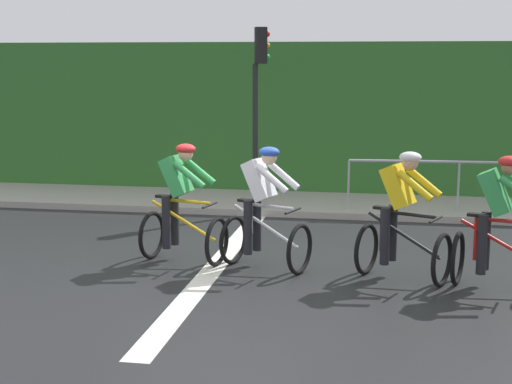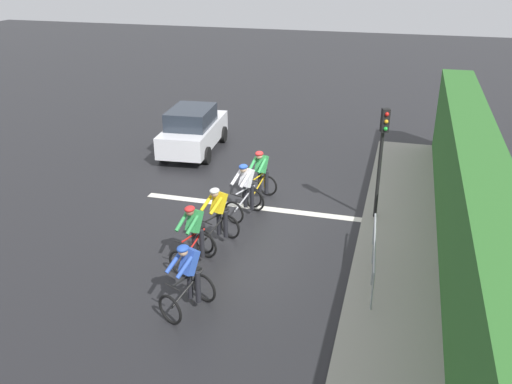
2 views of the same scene
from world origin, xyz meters
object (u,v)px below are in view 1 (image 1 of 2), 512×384
at_px(cyclist_trailing, 181,206).
at_px(traffic_light_near_crossing, 259,91).
at_px(cyclist_mid, 401,219).
at_px(cyclist_second, 499,226).
at_px(cyclist_fourth, 263,211).
at_px(pedestrian_railing_kerbside, 431,175).

distance_m(cyclist_trailing, traffic_light_near_crossing, 3.86).
bearing_deg(traffic_light_near_crossing, cyclist_mid, 32.68).
xyz_separation_m(cyclist_second, cyclist_fourth, (-0.44, -2.97, 0.00)).
bearing_deg(cyclist_mid, cyclist_fourth, -96.75).
xyz_separation_m(cyclist_fourth, pedestrian_railing_kerbside, (-3.83, 2.38, -0.03)).
bearing_deg(cyclist_second, cyclist_fourth, -98.34).
height_order(cyclist_mid, cyclist_fourth, same).
xyz_separation_m(cyclist_second, traffic_light_near_crossing, (-4.13, -3.66, 1.43)).
distance_m(cyclist_fourth, traffic_light_near_crossing, 4.02).
bearing_deg(cyclist_fourth, pedestrian_railing_kerbside, 148.15).
height_order(cyclist_fourth, cyclist_trailing, same).
bearing_deg(traffic_light_near_crossing, pedestrian_railing_kerbside, 92.61).
distance_m(cyclist_mid, pedestrian_railing_kerbside, 4.09).
bearing_deg(pedestrian_railing_kerbside, cyclist_trailing, -43.93).
distance_m(cyclist_mid, traffic_light_near_crossing, 4.86).
xyz_separation_m(cyclist_mid, cyclist_trailing, (-0.35, -2.99, 0.00)).
xyz_separation_m(cyclist_second, pedestrian_railing_kerbside, (-4.27, -0.59, -0.03)).
xyz_separation_m(cyclist_second, cyclist_mid, (-0.22, -1.16, 0.00)).
bearing_deg(pedestrian_railing_kerbside, traffic_light_near_crossing, -87.39).
height_order(cyclist_fourth, traffic_light_near_crossing, traffic_light_near_crossing).
height_order(cyclist_second, cyclist_mid, same).
distance_m(cyclist_trailing, pedestrian_railing_kerbside, 5.13).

